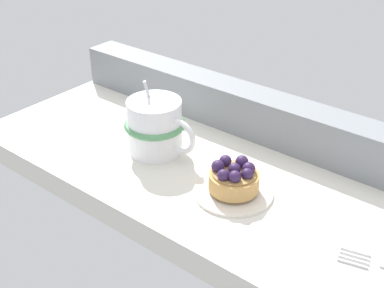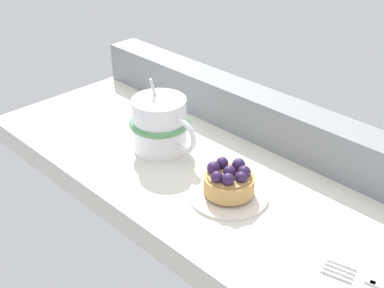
# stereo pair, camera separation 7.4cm
# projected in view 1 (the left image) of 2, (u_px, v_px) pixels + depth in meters

# --- Properties ---
(ground_plane) EXTENTS (0.85, 0.32, 0.04)m
(ground_plane) POSITION_uv_depth(u_px,v_px,m) (234.00, 188.00, 0.76)
(ground_plane) COLOR silver
(window_rail_back) EXTENTS (0.83, 0.06, 0.07)m
(window_rail_back) POSITION_uv_depth(u_px,v_px,m) (282.00, 122.00, 0.82)
(window_rail_back) COLOR gray
(window_rail_back) RESTS_ON ground_plane
(dessert_plate) EXTENTS (0.11, 0.11, 0.01)m
(dessert_plate) POSITION_uv_depth(u_px,v_px,m) (233.00, 191.00, 0.71)
(dessert_plate) COLOR silver
(dessert_plate) RESTS_ON ground_plane
(raspberry_tart) EXTENTS (0.07, 0.07, 0.04)m
(raspberry_tart) POSITION_uv_depth(u_px,v_px,m) (234.00, 178.00, 0.70)
(raspberry_tart) COLOR tan
(raspberry_tart) RESTS_ON dessert_plate
(coffee_mug) EXTENTS (0.13, 0.09, 0.11)m
(coffee_mug) POSITION_uv_depth(u_px,v_px,m) (156.00, 126.00, 0.79)
(coffee_mug) COLOR white
(coffee_mug) RESTS_ON ground_plane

